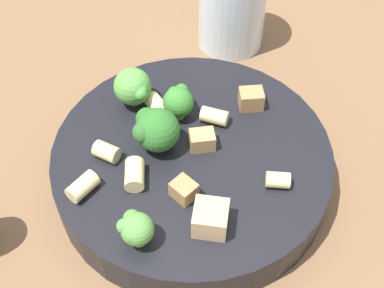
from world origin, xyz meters
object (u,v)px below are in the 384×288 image
Objects in this scene: drinking_glass at (232,9)px; broccoli_floret_1 at (133,87)px; broccoli_floret_3 at (155,129)px; chicken_chunk_0 at (211,218)px; rigatoni_5 at (154,108)px; rigatoni_1 at (214,116)px; chicken_chunk_3 at (184,190)px; chicken_chunk_1 at (251,99)px; rigatoni_0 at (135,175)px; rigatoni_4 at (107,152)px; rigatoni_3 at (278,180)px; chicken_chunk_2 at (201,139)px; pasta_bowl at (192,163)px; broccoli_floret_2 at (178,101)px; rigatoni_2 at (83,186)px; broccoli_floret_0 at (136,228)px.

broccoli_floret_1 is at bearing -158.58° from drinking_glass.
broccoli_floret_3 is 0.10m from chicken_chunk_0.
rigatoni_5 is 0.13m from chicken_chunk_0.
chicken_chunk_3 is at bearing -141.63° from rigatoni_1.
chicken_chunk_1 reaches higher than chicken_chunk_3.
broccoli_floret_3 is 0.10m from chicken_chunk_1.
rigatoni_0 reaches higher than rigatoni_4.
broccoli_floret_1 is at bearing 144.72° from chicken_chunk_1.
rigatoni_0 is at bearing -173.02° from chicken_chunk_1.
rigatoni_5 is (-0.04, 0.13, 0.00)m from rigatoni_3.
chicken_chunk_1 reaches higher than chicken_chunk_2.
drinking_glass is at bearing 35.09° from broccoli_floret_3.
chicken_chunk_2 is (0.07, 0.00, -0.00)m from rigatoni_0.
chicken_chunk_2 is (-0.03, -0.02, 0.00)m from rigatoni_1.
chicken_chunk_1 is at bearing 6.98° from rigatoni_0.
chicken_chunk_1 is (0.08, -0.04, 0.00)m from rigatoni_5.
pasta_bowl is 0.06m from broccoli_floret_2.
chicken_chunk_2 is (-0.07, -0.01, -0.00)m from chicken_chunk_1.
broccoli_floret_2 is 0.31× the size of drinking_glass.
rigatoni_0 is 0.07m from chicken_chunk_2.
pasta_bowl is 11.30× the size of chicken_chunk_1.
rigatoni_5 is (-0.02, 0.01, -0.01)m from broccoli_floret_2.
rigatoni_0 is 0.26× the size of drinking_glass.
rigatoni_0 is at bearing -177.61° from chicken_chunk_2.
pasta_bowl is at bearing -153.54° from rigatoni_1.
broccoli_floret_3 is at bearing -118.49° from rigatoni_5.
pasta_bowl is 0.09m from rigatoni_3.
rigatoni_1 is 0.04m from chicken_chunk_1.
chicken_chunk_2 is (0.11, -0.01, 0.00)m from rigatoni_2.
rigatoni_4 is (-0.01, 0.04, -0.00)m from rigatoni_0.
drinking_glass reaches higher than chicken_chunk_1.
rigatoni_4 is 0.08m from chicken_chunk_2.
rigatoni_0 and chicken_chunk_3 have the same top height.
rigatoni_4 is 0.11m from chicken_chunk_0.
rigatoni_4 is (-0.08, -0.01, -0.01)m from broccoli_floret_2.
broccoli_floret_1 is at bearing 110.15° from rigatoni_5.
drinking_glass reaches higher than broccoli_floret_2.
chicken_chunk_1 is (0.04, -0.00, 0.00)m from rigatoni_1.
rigatoni_2 is at bearing 143.76° from chicken_chunk_3.
rigatoni_0 is at bearing -179.19° from pasta_bowl.
broccoli_floret_2 is 0.07m from chicken_chunk_1.
rigatoni_4 is 0.24m from drinking_glass.
broccoli_floret_1 is at bearing 80.57° from chicken_chunk_3.
rigatoni_4 is at bearing -153.42° from drinking_glass.
chicken_chunk_2 is at bearing 41.75° from chicken_chunk_3.
chicken_chunk_2 is at bearing -5.92° from rigatoni_2.
broccoli_floret_2 is 0.75× the size of broccoli_floret_3.
broccoli_floret_0 is 1.29× the size of rigatoni_1.
broccoli_floret_1 is 2.04× the size of chicken_chunk_3.
rigatoni_1 and rigatoni_5 have the same top height.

